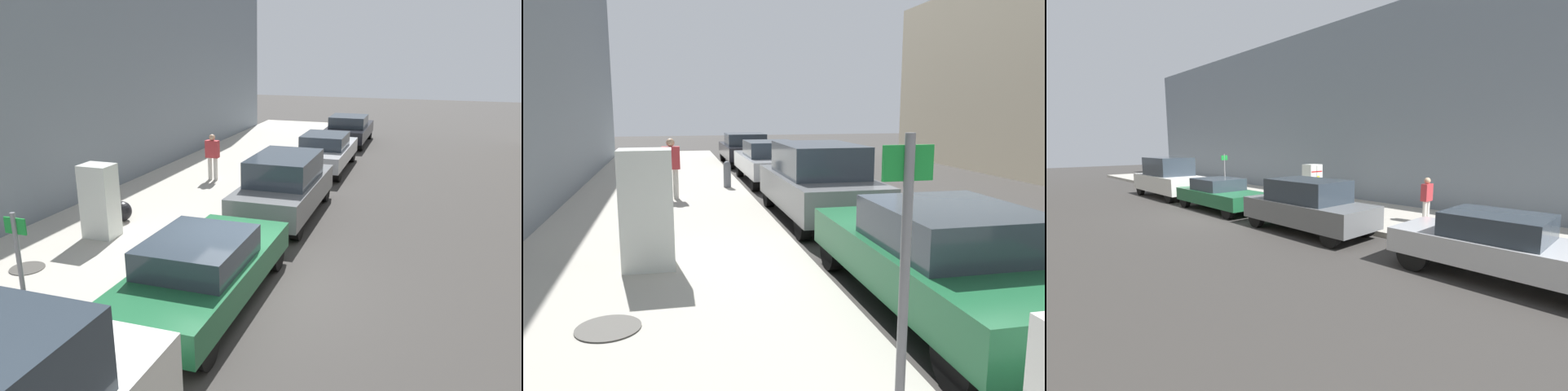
% 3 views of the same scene
% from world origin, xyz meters
% --- Properties ---
extents(ground_plane, '(80.00, 80.00, 0.00)m').
position_xyz_m(ground_plane, '(0.00, 0.00, 0.00)').
color(ground_plane, '#383533').
extents(sidewalk_slab, '(4.75, 44.00, 0.17)m').
position_xyz_m(sidewalk_slab, '(-3.99, 0.00, 0.08)').
color(sidewalk_slab, '#B2ADA0').
rests_on(sidewalk_slab, ground).
extents(building_facade_near, '(2.43, 39.60, 8.84)m').
position_xyz_m(building_facade_near, '(-7.58, 0.00, 4.42)').
color(building_facade_near, slate).
rests_on(building_facade_near, ground).
extents(discarded_refrigerator, '(0.76, 0.60, 1.77)m').
position_xyz_m(discarded_refrigerator, '(-4.11, 1.38, 1.06)').
color(discarded_refrigerator, silver).
rests_on(discarded_refrigerator, sidewalk_slab).
extents(manhole_cover, '(0.70, 0.70, 0.02)m').
position_xyz_m(manhole_cover, '(-4.47, -0.73, 0.18)').
color(manhole_cover, '#47443F').
rests_on(manhole_cover, sidewalk_slab).
extents(street_sign_post, '(0.36, 0.07, 2.21)m').
position_xyz_m(street_sign_post, '(-2.21, -3.13, 1.42)').
color(street_sign_post, slate).
rests_on(street_sign_post, sidewalk_slab).
extents(fire_hydrant, '(0.22, 0.22, 0.79)m').
position_xyz_m(fire_hydrant, '(-2.11, 8.83, 0.57)').
color(fire_hydrant, slate).
rests_on(fire_hydrant, sidewalk_slab).
extents(trash_bag, '(0.53, 0.53, 0.53)m').
position_xyz_m(trash_bag, '(-4.29, 2.50, 0.43)').
color(trash_bag, black).
rests_on(trash_bag, sidewalk_slab).
extents(pedestrian_walking_far, '(0.45, 0.22, 1.58)m').
position_xyz_m(pedestrian_walking_far, '(-3.73, 7.22, 1.07)').
color(pedestrian_walking_far, beige).
rests_on(pedestrian_walking_far, sidewalk_slab).
extents(parked_van_white, '(1.96, 5.12, 2.16)m').
position_xyz_m(parked_van_white, '(-0.50, -6.02, 1.08)').
color(parked_van_white, silver).
rests_on(parked_van_white, ground).
extents(parked_sedan_green, '(1.87, 4.79, 1.38)m').
position_xyz_m(parked_sedan_green, '(-0.50, -0.68, 0.72)').
color(parked_sedan_green, '#1E6038').
rests_on(parked_sedan_green, ground).
extents(parked_suv_gray, '(1.87, 4.59, 1.73)m').
position_xyz_m(parked_suv_gray, '(-0.50, 4.76, 0.88)').
color(parked_suv_gray, slate).
rests_on(parked_suv_gray, ground).
extents(parked_sedan_silver, '(1.79, 4.60, 1.42)m').
position_xyz_m(parked_sedan_silver, '(-0.50, 10.58, 0.75)').
color(parked_sedan_silver, silver).
rests_on(parked_sedan_silver, ground).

